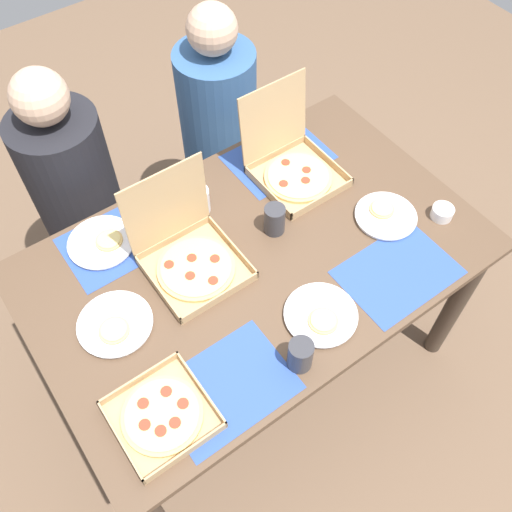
{
  "coord_description": "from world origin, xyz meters",
  "views": [
    {
      "loc": [
        -0.61,
        -0.85,
        2.25
      ],
      "look_at": [
        0.0,
        0.0,
        0.77
      ],
      "focal_mm": 39.47,
      "sensor_mm": 36.0,
      "label": 1
    }
  ],
  "objects_px": {
    "condiment_bowl": "(442,212)",
    "diner_left_seat": "(83,210)",
    "plate_near_right": "(102,243)",
    "cup_dark": "(154,201)",
    "pizza_box_corner_right": "(293,164)",
    "cup_clear_right": "(275,219)",
    "pizza_box_edge_far": "(190,254)",
    "plate_middle": "(385,216)",
    "pizza_box_center": "(162,415)",
    "plate_far_right": "(321,316)",
    "cup_spare": "(300,355)",
    "diner_right_seat": "(220,143)",
    "cup_red": "(198,200)",
    "plate_near_left": "(115,325)"
  },
  "relations": [
    {
      "from": "pizza_box_corner_right",
      "to": "condiment_bowl",
      "type": "relative_size",
      "value": 4.21
    },
    {
      "from": "diner_right_seat",
      "to": "pizza_box_center",
      "type": "bearing_deg",
      "value": -129.78
    },
    {
      "from": "pizza_box_center",
      "to": "plate_far_right",
      "type": "xyz_separation_m",
      "value": [
        0.54,
        -0.01,
        -0.0
      ]
    },
    {
      "from": "pizza_box_corner_right",
      "to": "cup_dark",
      "type": "relative_size",
      "value": 2.88
    },
    {
      "from": "cup_spare",
      "to": "diner_right_seat",
      "type": "distance_m",
      "value": 1.22
    },
    {
      "from": "plate_near_left",
      "to": "cup_clear_right",
      "type": "xyz_separation_m",
      "value": [
        0.6,
        0.02,
        0.04
      ]
    },
    {
      "from": "plate_near_right",
      "to": "diner_right_seat",
      "type": "distance_m",
      "value": 0.85
    },
    {
      "from": "condiment_bowl",
      "to": "pizza_box_corner_right",
      "type": "bearing_deg",
      "value": 122.6
    },
    {
      "from": "cup_dark",
      "to": "cup_red",
      "type": "bearing_deg",
      "value": -32.58
    },
    {
      "from": "plate_near_right",
      "to": "cup_dark",
      "type": "bearing_deg",
      "value": 5.72
    },
    {
      "from": "cup_red",
      "to": "diner_left_seat",
      "type": "distance_m",
      "value": 0.6
    },
    {
      "from": "plate_middle",
      "to": "diner_left_seat",
      "type": "relative_size",
      "value": 0.18
    },
    {
      "from": "pizza_box_corner_right",
      "to": "diner_right_seat",
      "type": "relative_size",
      "value": 0.26
    },
    {
      "from": "plate_near_right",
      "to": "cup_clear_right",
      "type": "distance_m",
      "value": 0.57
    },
    {
      "from": "pizza_box_edge_far",
      "to": "diner_right_seat",
      "type": "distance_m",
      "value": 0.86
    },
    {
      "from": "pizza_box_corner_right",
      "to": "plate_far_right",
      "type": "bearing_deg",
      "value": -119.53
    },
    {
      "from": "cup_clear_right",
      "to": "condiment_bowl",
      "type": "height_order",
      "value": "cup_clear_right"
    },
    {
      "from": "pizza_box_edge_far",
      "to": "plate_near_right",
      "type": "bearing_deg",
      "value": 129.74
    },
    {
      "from": "pizza_box_center",
      "to": "diner_left_seat",
      "type": "distance_m",
      "value": 1.05
    },
    {
      "from": "plate_far_right",
      "to": "cup_red",
      "type": "height_order",
      "value": "cup_red"
    },
    {
      "from": "diner_right_seat",
      "to": "plate_far_right",
      "type": "bearing_deg",
      "value": -106.44
    },
    {
      "from": "cup_dark",
      "to": "pizza_box_center",
      "type": "bearing_deg",
      "value": -118.5
    },
    {
      "from": "cup_clear_right",
      "to": "condiment_bowl",
      "type": "bearing_deg",
      "value": -30.05
    },
    {
      "from": "cup_spare",
      "to": "diner_left_seat",
      "type": "height_order",
      "value": "diner_left_seat"
    },
    {
      "from": "pizza_box_corner_right",
      "to": "plate_near_right",
      "type": "xyz_separation_m",
      "value": [
        -0.7,
        0.11,
        -0.04
      ]
    },
    {
      "from": "cup_dark",
      "to": "diner_left_seat",
      "type": "xyz_separation_m",
      "value": [
        -0.16,
        0.37,
        -0.3
      ]
    },
    {
      "from": "plate_far_right",
      "to": "condiment_bowl",
      "type": "relative_size",
      "value": 3.01
    },
    {
      "from": "pizza_box_edge_far",
      "to": "cup_clear_right",
      "type": "distance_m",
      "value": 0.3
    },
    {
      "from": "cup_dark",
      "to": "condiment_bowl",
      "type": "bearing_deg",
      "value": -37.13
    },
    {
      "from": "plate_middle",
      "to": "pizza_box_center",
      "type": "bearing_deg",
      "value": -170.68
    },
    {
      "from": "plate_near_left",
      "to": "diner_left_seat",
      "type": "xyz_separation_m",
      "value": [
        0.16,
        0.69,
        -0.25
      ]
    },
    {
      "from": "pizza_box_center",
      "to": "cup_spare",
      "type": "xyz_separation_m",
      "value": [
        0.39,
        -0.09,
        0.04
      ]
    },
    {
      "from": "plate_far_right",
      "to": "condiment_bowl",
      "type": "distance_m",
      "value": 0.58
    },
    {
      "from": "plate_near_left",
      "to": "cup_spare",
      "type": "relative_size",
      "value": 2.14
    },
    {
      "from": "plate_near_right",
      "to": "cup_spare",
      "type": "height_order",
      "value": "cup_spare"
    },
    {
      "from": "plate_near_right",
      "to": "cup_clear_right",
      "type": "xyz_separation_m",
      "value": [
        0.49,
        -0.28,
        0.04
      ]
    },
    {
      "from": "plate_middle",
      "to": "plate_near_left",
      "type": "height_order",
      "value": "same"
    },
    {
      "from": "plate_far_right",
      "to": "diner_right_seat",
      "type": "xyz_separation_m",
      "value": [
        0.3,
        1.02,
        -0.26
      ]
    },
    {
      "from": "condiment_bowl",
      "to": "diner_left_seat",
      "type": "relative_size",
      "value": 0.06
    },
    {
      "from": "pizza_box_center",
      "to": "plate_middle",
      "type": "bearing_deg",
      "value": 9.32
    },
    {
      "from": "diner_left_seat",
      "to": "pizza_box_corner_right",
      "type": "bearing_deg",
      "value": -38.13
    },
    {
      "from": "plate_far_right",
      "to": "cup_red",
      "type": "bearing_deg",
      "value": 96.93
    },
    {
      "from": "cup_clear_right",
      "to": "pizza_box_edge_far",
      "type": "bearing_deg",
      "value": 171.37
    },
    {
      "from": "pizza_box_edge_far",
      "to": "cup_spare",
      "type": "relative_size",
      "value": 3.03
    },
    {
      "from": "cup_dark",
      "to": "diner_left_seat",
      "type": "relative_size",
      "value": 0.09
    },
    {
      "from": "pizza_box_edge_far",
      "to": "pizza_box_corner_right",
      "type": "height_order",
      "value": "pizza_box_edge_far"
    },
    {
      "from": "cup_dark",
      "to": "condiment_bowl",
      "type": "height_order",
      "value": "cup_dark"
    },
    {
      "from": "cup_dark",
      "to": "plate_far_right",
      "type": "bearing_deg",
      "value": -73.44
    },
    {
      "from": "pizza_box_edge_far",
      "to": "cup_clear_right",
      "type": "height_order",
      "value": "pizza_box_edge_far"
    },
    {
      "from": "pizza_box_center",
      "to": "plate_near_right",
      "type": "relative_size",
      "value": 1.15
    }
  ]
}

